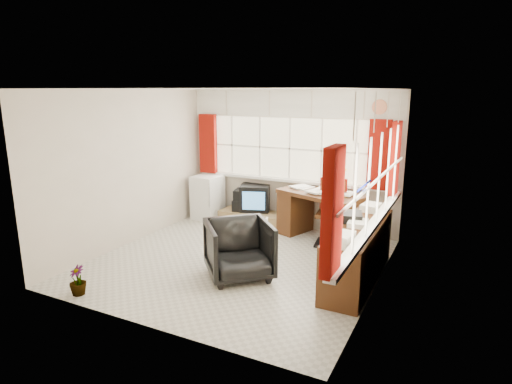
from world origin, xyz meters
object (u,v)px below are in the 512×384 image
radiator (255,240)px  mini_fridge (208,197)px  office_chair (239,250)px  task_chair (332,210)px  desk_lamp (344,178)px  tv_bench (256,219)px  desk (320,213)px  credenza (358,252)px  crt_tv (255,198)px

radiator → mini_fridge: 2.17m
office_chair → task_chair: bearing=26.6°
desk_lamp → tv_bench: (-1.73, 0.32, -1.00)m
desk → tv_bench: size_ratio=1.13×
tv_bench → mini_fridge: mini_fridge is taller
mini_fridge → credenza: bearing=-23.9°
office_chair → tv_bench: size_ratio=0.61×
desk_lamp → credenza: desk_lamp is taller
desk_lamp → mini_fridge: desk_lamp is taller
mini_fridge → radiator: bearing=-37.8°
desk → radiator: desk is taller
desk → radiator: (-0.66, -1.15, -0.21)m
office_chair → credenza: credenza is taller
desk_lamp → radiator: size_ratio=0.73×
task_chair → crt_tv: bearing=165.6°
desk → desk_lamp: bearing=-13.0°
radiator → crt_tv: size_ratio=0.90×
desk → office_chair: (-0.50, -1.94, -0.07)m
desk → tv_bench: desk is taller
desk_lamp → crt_tv: desk_lamp is taller
radiator → crt_tv: bearing=116.4°
radiator → credenza: size_ratio=0.30×
credenza → tv_bench: credenza is taller
task_chair → credenza: (0.74, -1.23, -0.18)m
desk → credenza: (0.96, -1.30, -0.07)m
desk → credenza: size_ratio=0.79×
task_chair → credenza: bearing=-58.8°
desk_lamp → credenza: bearing=-65.3°
credenza → mini_fridge: size_ratio=2.33×
task_chair → office_chair: (-0.72, -1.87, -0.18)m
desk → crt_tv: bearing=166.1°
task_chair → office_chair: 2.01m
task_chair → desk: bearing=162.7°
office_chair → desk_lamp: bearing=21.4°
desk → crt_tv: 1.44m
desk_lamp → tv_bench: desk_lamp is taller
desk_lamp → task_chair: (-0.19, 0.03, -0.56)m
tv_bench → mini_fridge: bearing=-177.6°
desk_lamp → crt_tv: (-1.81, 0.44, -0.63)m
credenza → desk_lamp: bearing=114.7°
desk → mini_fridge: size_ratio=1.84×
desk → mini_fridge: bearing=175.6°
task_chair → office_chair: bearing=-111.0°
desk → crt_tv: (-1.40, 0.35, 0.04)m
tv_bench → mini_fridge: (-1.05, -0.04, 0.30)m
radiator → credenza: bearing=-5.3°
desk_lamp → credenza: (0.55, -1.20, -0.74)m
desk_lamp → radiator: desk_lamp is taller
crt_tv → credenza: bearing=-34.8°
desk_lamp → credenza: 1.52m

